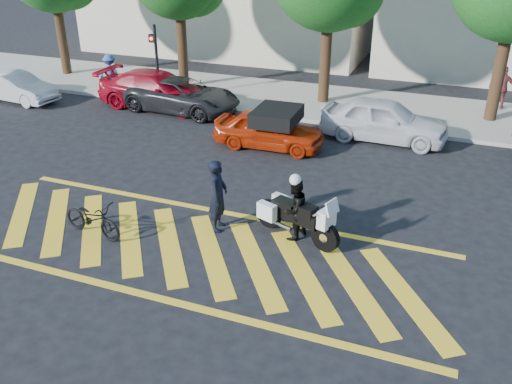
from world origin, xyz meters
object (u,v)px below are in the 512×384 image
(bicycle, at_px, (92,219))
(police_motorcycle, at_px, (295,216))
(parked_far_left, at_px, (17,87))
(parked_mid_right, at_px, (384,120))
(officer_moto, at_px, (294,209))
(officer_bike, at_px, (218,196))
(parked_mid_left, at_px, (182,95))
(parked_left, at_px, (158,90))
(red_convertible, at_px, (269,129))

(bicycle, bearing_deg, police_motorcycle, -61.27)
(parked_far_left, relative_size, parked_mid_right, 0.84)
(parked_mid_right, bearing_deg, parked_far_left, 95.00)
(officer_moto, bearing_deg, bicycle, -50.11)
(officer_bike, bearing_deg, police_motorcycle, -91.48)
(officer_moto, height_order, parked_mid_left, officer_moto)
(police_motorcycle, distance_m, officer_moto, 0.20)
(police_motorcycle, bearing_deg, officer_moto, -123.70)
(parked_left, height_order, parked_mid_right, parked_mid_right)
(officer_bike, bearing_deg, parked_far_left, 51.94)
(officer_moto, relative_size, parked_left, 0.31)
(officer_bike, bearing_deg, red_convertible, -2.60)
(bicycle, xyz_separation_m, red_convertible, (2.03, 6.95, 0.18))
(officer_bike, xyz_separation_m, police_motorcycle, (1.88, 0.27, -0.34))
(bicycle, bearing_deg, parked_mid_right, -22.42)
(officer_moto, distance_m, red_convertible, 5.90)
(officer_bike, xyz_separation_m, parked_far_left, (-12.37, 6.70, -0.32))
(parked_far_left, relative_size, parked_mid_left, 0.77)
(bicycle, relative_size, parked_left, 0.34)
(police_motorcycle, distance_m, parked_mid_left, 10.50)
(police_motorcycle, relative_size, parked_left, 0.46)
(officer_bike, distance_m, parked_left, 10.32)
(officer_bike, distance_m, parked_mid_right, 8.12)
(officer_moto, bearing_deg, parked_mid_left, -117.21)
(police_motorcycle, height_order, parked_mid_right, parked_mid_right)
(bicycle, relative_size, parked_mid_right, 0.40)
(officer_bike, height_order, officer_moto, officer_bike)
(officer_moto, relative_size, parked_far_left, 0.43)
(red_convertible, height_order, parked_far_left, red_convertible)
(red_convertible, bearing_deg, officer_bike, -174.48)
(parked_mid_left, bearing_deg, bicycle, -160.83)
(red_convertible, height_order, parked_mid_right, parked_mid_right)
(parked_far_left, distance_m, parked_mid_right, 15.19)
(parked_far_left, xyz_separation_m, parked_left, (5.97, 1.40, 0.13))
(bicycle, height_order, parked_far_left, parked_far_left)
(parked_far_left, distance_m, parked_left, 6.14)
(officer_moto, distance_m, parked_mid_left, 10.50)
(police_motorcycle, xyz_separation_m, officer_moto, (-0.02, -0.01, 0.19))
(parked_left, bearing_deg, parked_mid_left, -94.17)
(police_motorcycle, bearing_deg, red_convertible, 136.09)
(officer_moto, height_order, parked_left, officer_moto)
(parked_far_left, relative_size, parked_left, 0.72)
(police_motorcycle, height_order, red_convertible, red_convertible)
(parked_far_left, xyz_separation_m, parked_mid_left, (7.14, 1.30, 0.05))
(red_convertible, relative_size, parked_mid_left, 0.79)
(parked_left, bearing_deg, parked_mid_right, -92.38)
(red_convertible, xyz_separation_m, parked_far_left, (-11.68, 1.12, -0.03))
(officer_bike, relative_size, parked_left, 0.37)
(police_motorcycle, bearing_deg, officer_bike, -151.53)
(officer_bike, xyz_separation_m, red_convertible, (-0.69, 5.58, -0.29))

